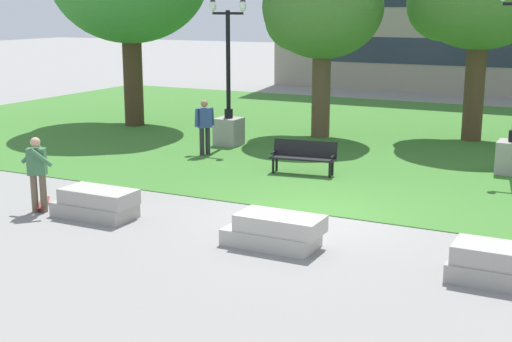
{
  "coord_description": "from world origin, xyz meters",
  "views": [
    {
      "loc": [
        5.65,
        -14.23,
        4.52
      ],
      "look_at": [
        -0.83,
        -1.4,
        1.2
      ],
      "focal_mm": 50.0,
      "sensor_mm": 36.0,
      "label": 1
    }
  ],
  "objects_px": {
    "concrete_block_center": "(97,204)",
    "person_bystander_far_lawn": "(205,124)",
    "lamp_post_left": "(229,116)",
    "concrete_block_right": "(504,266)",
    "park_bench_near_right": "(304,155)",
    "concrete_block_left": "(275,231)",
    "skateboard": "(43,204)",
    "person_skateboarder": "(37,170)"
  },
  "relations": [
    {
      "from": "lamp_post_left",
      "to": "person_bystander_far_lawn",
      "type": "relative_size",
      "value": 2.8
    },
    {
      "from": "lamp_post_left",
      "to": "concrete_block_center",
      "type": "bearing_deg",
      "value": -80.52
    },
    {
      "from": "concrete_block_right",
      "to": "park_bench_near_right",
      "type": "height_order",
      "value": "park_bench_near_right"
    },
    {
      "from": "concrete_block_center",
      "to": "skateboard",
      "type": "distance_m",
      "value": 1.61
    },
    {
      "from": "concrete_block_left",
      "to": "lamp_post_left",
      "type": "bearing_deg",
      "value": 123.86
    },
    {
      "from": "concrete_block_center",
      "to": "concrete_block_right",
      "type": "relative_size",
      "value": 1.03
    },
    {
      "from": "concrete_block_center",
      "to": "concrete_block_left",
      "type": "bearing_deg",
      "value": -0.14
    },
    {
      "from": "person_skateboarder",
      "to": "park_bench_near_right",
      "type": "distance_m",
      "value": 7.24
    },
    {
      "from": "park_bench_near_right",
      "to": "concrete_block_center",
      "type": "bearing_deg",
      "value": -112.62
    },
    {
      "from": "concrete_block_center",
      "to": "skateboard",
      "type": "height_order",
      "value": "concrete_block_center"
    },
    {
      "from": "concrete_block_left",
      "to": "concrete_block_right",
      "type": "relative_size",
      "value": 1.07
    },
    {
      "from": "skateboard",
      "to": "person_bystander_far_lawn",
      "type": "relative_size",
      "value": 0.55
    },
    {
      "from": "skateboard",
      "to": "park_bench_near_right",
      "type": "relative_size",
      "value": 0.51
    },
    {
      "from": "concrete_block_right",
      "to": "park_bench_near_right",
      "type": "bearing_deg",
      "value": 136.28
    },
    {
      "from": "concrete_block_left",
      "to": "concrete_block_right",
      "type": "height_order",
      "value": "same"
    },
    {
      "from": "concrete_block_center",
      "to": "concrete_block_left",
      "type": "height_order",
      "value": "same"
    },
    {
      "from": "skateboard",
      "to": "concrete_block_right",
      "type": "bearing_deg",
      "value": -0.11
    },
    {
      "from": "concrete_block_center",
      "to": "lamp_post_left",
      "type": "bearing_deg",
      "value": 99.48
    },
    {
      "from": "lamp_post_left",
      "to": "person_bystander_far_lawn",
      "type": "bearing_deg",
      "value": -85.62
    },
    {
      "from": "person_bystander_far_lawn",
      "to": "concrete_block_center",
      "type": "bearing_deg",
      "value": -79.21
    },
    {
      "from": "concrete_block_center",
      "to": "person_bystander_far_lawn",
      "type": "bearing_deg",
      "value": 100.79
    },
    {
      "from": "concrete_block_center",
      "to": "park_bench_near_right",
      "type": "height_order",
      "value": "park_bench_near_right"
    },
    {
      "from": "skateboard",
      "to": "park_bench_near_right",
      "type": "bearing_deg",
      "value": 55.3
    },
    {
      "from": "person_skateboarder",
      "to": "park_bench_near_right",
      "type": "height_order",
      "value": "person_skateboarder"
    },
    {
      "from": "concrete_block_left",
      "to": "person_bystander_far_lawn",
      "type": "relative_size",
      "value": 1.13
    },
    {
      "from": "skateboard",
      "to": "person_bystander_far_lawn",
      "type": "distance_m",
      "value": 6.85
    },
    {
      "from": "person_skateboarder",
      "to": "lamp_post_left",
      "type": "xyz_separation_m",
      "value": [
        -0.02,
        8.85,
        0.03
      ]
    },
    {
      "from": "concrete_block_left",
      "to": "person_bystander_far_lawn",
      "type": "bearing_deg",
      "value": 129.56
    },
    {
      "from": "concrete_block_right",
      "to": "concrete_block_center",
      "type": "bearing_deg",
      "value": -179.94
    },
    {
      "from": "concrete_block_left",
      "to": "skateboard",
      "type": "relative_size",
      "value": 2.05
    },
    {
      "from": "concrete_block_center",
      "to": "skateboard",
      "type": "relative_size",
      "value": 1.98
    },
    {
      "from": "park_bench_near_right",
      "to": "lamp_post_left",
      "type": "xyz_separation_m",
      "value": [
        -3.88,
        2.74,
        0.46
      ]
    },
    {
      "from": "concrete_block_left",
      "to": "person_bystander_far_lawn",
      "type": "xyz_separation_m",
      "value": [
        -5.64,
        6.83,
        0.68
      ]
    },
    {
      "from": "concrete_block_left",
      "to": "concrete_block_center",
      "type": "bearing_deg",
      "value": 179.86
    },
    {
      "from": "skateboard",
      "to": "park_bench_near_right",
      "type": "xyz_separation_m",
      "value": [
        4.04,
        5.83,
        0.45
      ]
    },
    {
      "from": "concrete_block_center",
      "to": "person_bystander_far_lawn",
      "type": "xyz_separation_m",
      "value": [
        -1.3,
        6.82,
        0.68
      ]
    },
    {
      "from": "concrete_block_left",
      "to": "skateboard",
      "type": "height_order",
      "value": "concrete_block_left"
    },
    {
      "from": "skateboard",
      "to": "lamp_post_left",
      "type": "bearing_deg",
      "value": 88.93
    },
    {
      "from": "concrete_block_left",
      "to": "skateboard",
      "type": "xyz_separation_m",
      "value": [
        -5.93,
        0.04,
        -0.22
      ]
    },
    {
      "from": "concrete_block_right",
      "to": "concrete_block_left",
      "type": "bearing_deg",
      "value": -179.74
    },
    {
      "from": "concrete_block_left",
      "to": "person_skateboarder",
      "type": "xyz_separation_m",
      "value": [
        -5.76,
        -0.24,
        0.67
      ]
    },
    {
      "from": "concrete_block_right",
      "to": "person_skateboarder",
      "type": "distance_m",
      "value": 10.0
    }
  ]
}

